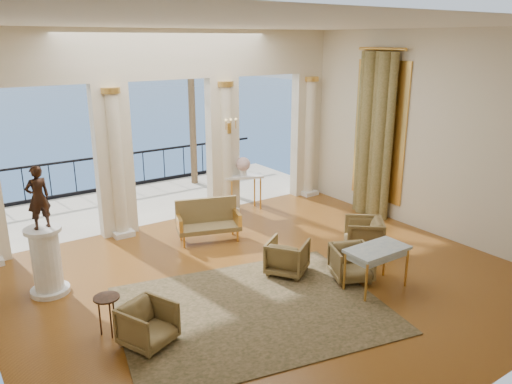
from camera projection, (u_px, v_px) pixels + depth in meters
floor at (267, 280)px, 9.21m from camera, size 9.00×9.00×0.00m
room_walls at (312, 136)px, 7.49m from camera, size 9.00×9.00×9.00m
arcade at (170, 116)px, 11.46m from camera, size 9.00×0.56×4.50m
terrace at (144, 202)px, 13.78m from camera, size 10.00×3.60×0.10m
balustrade at (122, 174)px, 14.91m from camera, size 9.00×0.06×1.03m
palm_tree at (190, 46)px, 14.29m from camera, size 2.00×2.00×4.50m
curtain at (374, 136)px, 12.13m from camera, size 0.33×1.40×4.09m
window_frame at (380, 132)px, 12.21m from camera, size 0.04×1.60×3.40m
wall_sconce at (230, 127)px, 12.08m from camera, size 0.30×0.11×0.33m
rug at (252, 309)px, 8.21m from camera, size 4.85×4.13×0.02m
armchair_a at (148, 323)px, 7.20m from camera, size 0.87×0.85×0.70m
armchair_b at (352, 261)px, 9.17m from camera, size 0.90×0.88×0.72m
armchair_c at (364, 233)px, 10.41m from camera, size 1.02×1.03×0.78m
armchair_d at (287, 255)px, 9.41m from camera, size 0.95×0.96×0.73m
settee at (208, 220)px, 10.99m from camera, size 1.49×0.98×0.91m
game_table at (377, 252)px, 8.74m from camera, size 1.13×0.62×0.78m
pedestal at (47, 262)px, 8.60m from camera, size 0.66×0.66×1.22m
statue at (38, 197)px, 8.26m from camera, size 0.44×0.34×1.09m
console_table at (243, 182)px, 12.76m from camera, size 1.06×0.71×0.94m
urn at (243, 165)px, 12.63m from camera, size 0.36×0.36×0.48m
side_table at (107, 302)px, 7.38m from camera, size 0.39×0.39×0.63m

